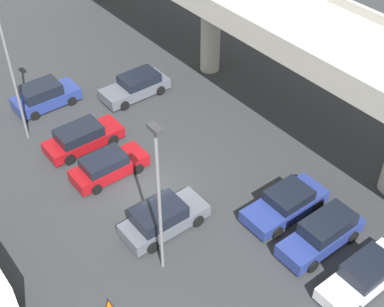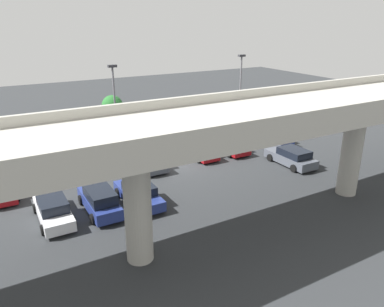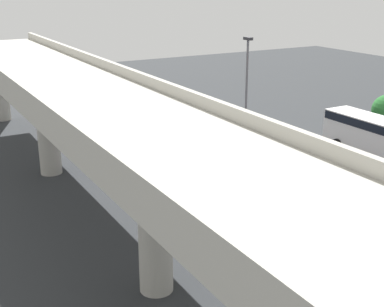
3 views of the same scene
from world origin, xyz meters
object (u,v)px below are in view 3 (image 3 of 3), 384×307
(parked_car_3, at_px, (295,182))
(parked_car_5, at_px, (148,159))
(shuttle_bus, at_px, (377,135))
(lamp_post_mid_lot, at_px, (246,89))
(parked_car_1, at_px, (281,244))
(parked_car_6, at_px, (134,147))
(traffic_cone, at_px, (276,143))
(parked_car_8, at_px, (170,121))
(parked_car_2, at_px, (331,200))
(parked_car_7, at_px, (123,137))
(parked_car_4, at_px, (244,157))

(parked_car_3, distance_m, parked_car_5, 10.21)
(shuttle_bus, distance_m, lamp_post_mid_lot, 9.90)
(parked_car_1, height_order, parked_car_6, parked_car_6)
(shuttle_bus, distance_m, traffic_cone, 7.38)
(parked_car_1, height_order, parked_car_8, parked_car_8)
(parked_car_2, distance_m, parked_car_5, 12.89)
(parked_car_8, xyz_separation_m, shuttle_bus, (-14.38, -9.22, 1.05))
(parked_car_1, bearing_deg, parked_car_5, 90.60)
(parked_car_2, relative_size, parked_car_7, 0.98)
(parked_car_4, bearing_deg, parked_car_8, -90.16)
(parked_car_4, relative_size, lamp_post_mid_lot, 0.54)
(lamp_post_mid_lot, bearing_deg, parked_car_2, 172.27)
(parked_car_1, height_order, shuttle_bus, shuttle_bus)
(parked_car_6, bearing_deg, parked_car_8, 43.65)
(parked_car_5, bearing_deg, parked_car_8, 54.26)
(parked_car_4, relative_size, parked_car_8, 0.99)
(parked_car_3, xyz_separation_m, parked_car_7, (13.86, 5.46, 0.00))
(parked_car_7, relative_size, parked_car_8, 1.05)
(shuttle_bus, bearing_deg, parked_car_5, 67.49)
(traffic_cone, bearing_deg, parked_car_8, 28.59)
(parked_car_4, bearing_deg, parked_car_1, 62.99)
(parked_car_2, xyz_separation_m, parked_car_7, (17.04, 5.37, -0.03))
(parked_car_5, bearing_deg, shuttle_bus, -22.51)
(parked_car_8, bearing_deg, parked_car_1, 75.68)
(parked_car_5, height_order, parked_car_6, parked_car_6)
(parked_car_7, bearing_deg, parked_car_8, 25.61)
(parked_car_3, xyz_separation_m, parked_car_8, (16.44, 0.08, 0.02))
(parked_car_5, height_order, parked_car_8, parked_car_8)
(parked_car_5, distance_m, parked_car_7, 5.57)
(parked_car_5, distance_m, parked_car_6, 2.68)
(parked_car_2, relative_size, parked_car_6, 1.00)
(parked_car_1, xyz_separation_m, parked_car_2, (2.72, -5.69, 0.00))
(parked_car_5, bearing_deg, parked_car_4, -27.91)
(parked_car_7, bearing_deg, parked_car_3, -68.49)
(parked_car_2, bearing_deg, parked_car_6, -68.06)
(parked_car_1, bearing_deg, parked_car_3, 45.55)
(shuttle_bus, bearing_deg, parked_car_1, 118.10)
(parked_car_3, distance_m, traffic_cone, 9.04)
(parked_car_2, relative_size, traffic_cone, 6.84)
(parked_car_5, xyz_separation_m, parked_car_6, (2.68, -0.14, 0.12))
(parked_car_7, xyz_separation_m, traffic_cone, (-6.12, -10.12, -0.37))
(shuttle_bus, bearing_deg, lamp_post_mid_lot, 56.67)
(traffic_cone, bearing_deg, parked_car_5, 86.96)
(parked_car_3, xyz_separation_m, lamp_post_mid_lot, (7.21, -1.31, 4.29))
(parked_car_3, xyz_separation_m, parked_car_6, (10.99, 5.80, 0.10))
(parked_car_5, bearing_deg, parked_car_3, -54.46)
(parked_car_6, distance_m, lamp_post_mid_lot, 9.08)
(parked_car_6, bearing_deg, parked_car_4, -45.39)
(parked_car_1, relative_size, parked_car_6, 0.99)
(parked_car_3, height_order, lamp_post_mid_lot, lamp_post_mid_lot)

